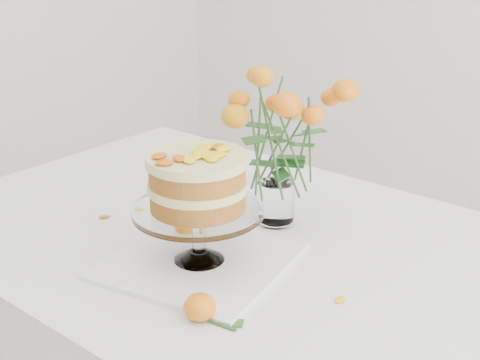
% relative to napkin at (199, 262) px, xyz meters
% --- Properties ---
extents(table, '(1.43, 0.93, 0.76)m').
position_rel_napkin_xyz_m(table, '(-0.01, 0.14, -0.09)').
color(table, tan).
rests_on(table, ground).
extents(napkin, '(0.38, 0.38, 0.01)m').
position_rel_napkin_xyz_m(napkin, '(0.00, 0.00, 0.00)').
color(napkin, silver).
rests_on(napkin, table).
extents(cake_stand, '(0.25, 0.25, 0.23)m').
position_rel_napkin_xyz_m(cake_stand, '(-0.00, 0.00, 0.16)').
color(cake_stand, white).
rests_on(cake_stand, napkin).
extents(rose_vase, '(0.30, 0.30, 0.40)m').
position_rel_napkin_xyz_m(rose_vase, '(0.00, 0.25, 0.23)').
color(rose_vase, white).
rests_on(rose_vase, table).
extents(loose_rose_near, '(0.09, 0.05, 0.04)m').
position_rel_napkin_xyz_m(loose_rose_near, '(-0.10, 0.07, 0.02)').
color(loose_rose_near, orange).
rests_on(loose_rose_near, table).
extents(loose_rose_far, '(0.10, 0.06, 0.05)m').
position_rel_napkin_xyz_m(loose_rose_far, '(0.13, -0.14, 0.02)').
color(loose_rose_far, '#DE5D0A').
rests_on(loose_rose_far, table).
extents(stray_petal_a, '(0.03, 0.02, 0.00)m').
position_rel_napkin_xyz_m(stray_petal_a, '(-0.13, 0.04, -0.00)').
color(stray_petal_a, yellow).
rests_on(stray_petal_a, table).
extents(stray_petal_b, '(0.03, 0.02, 0.00)m').
position_rel_napkin_xyz_m(stray_petal_b, '(-0.03, 0.00, -0.00)').
color(stray_petal_b, yellow).
rests_on(stray_petal_b, table).
extents(stray_petal_c, '(0.03, 0.02, 0.00)m').
position_rel_napkin_xyz_m(stray_petal_c, '(0.01, -0.04, -0.00)').
color(stray_petal_c, yellow).
rests_on(stray_petal_c, table).
extents(stray_petal_d, '(0.03, 0.02, 0.00)m').
position_rel_napkin_xyz_m(stray_petal_d, '(-0.27, 0.09, -0.00)').
color(stray_petal_d, yellow).
rests_on(stray_petal_d, table).
extents(stray_petal_e, '(0.03, 0.02, 0.00)m').
position_rel_napkin_xyz_m(stray_petal_e, '(-0.31, 0.02, -0.00)').
color(stray_petal_e, yellow).
rests_on(stray_petal_e, table).
extents(stray_petal_f, '(0.03, 0.02, 0.00)m').
position_rel_napkin_xyz_m(stray_petal_f, '(0.29, 0.06, -0.00)').
color(stray_petal_f, yellow).
rests_on(stray_petal_f, table).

